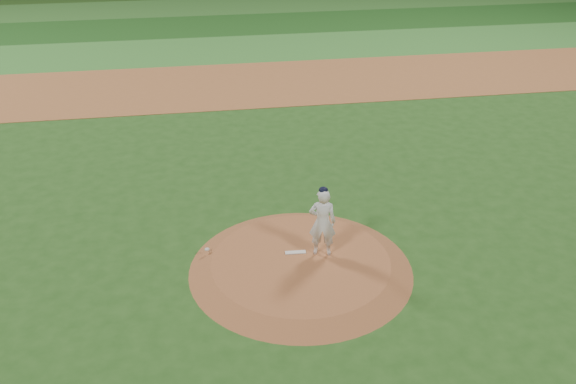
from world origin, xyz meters
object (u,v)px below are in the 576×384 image
at_px(rosin_bag, 207,249).
at_px(pitcher_on_mound, 322,222).
at_px(pitchers_mound, 301,265).
at_px(pitching_rubber, 295,252).

height_order(rosin_bag, pitcher_on_mound, pitcher_on_mound).
distance_m(rosin_bag, pitcher_on_mound, 3.00).
distance_m(pitchers_mound, pitching_rubber, 0.41).
relative_size(pitching_rubber, pitcher_on_mound, 0.28).
height_order(pitchers_mound, pitching_rubber, pitching_rubber).
bearing_deg(pitchers_mound, pitching_rubber, 100.42).
bearing_deg(pitchers_mound, rosin_bag, 159.92).
xyz_separation_m(pitchers_mound, pitching_rubber, (-0.07, 0.37, 0.14)).
bearing_deg(pitching_rubber, pitcher_on_mound, -7.96).
distance_m(pitchers_mound, pitcher_on_mound, 1.22).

